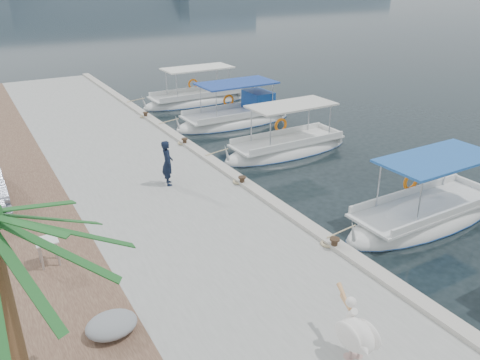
# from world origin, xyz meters

# --- Properties ---
(ground) EXTENTS (400.00, 400.00, 0.00)m
(ground) POSITION_xyz_m (0.00, 0.00, 0.00)
(ground) COLOR black
(ground) RESTS_ON ground
(concrete_quay) EXTENTS (6.00, 40.00, 0.50)m
(concrete_quay) POSITION_xyz_m (-3.00, 5.00, 0.25)
(concrete_quay) COLOR gray
(concrete_quay) RESTS_ON ground
(quay_curb) EXTENTS (0.44, 40.00, 0.12)m
(quay_curb) POSITION_xyz_m (-0.22, 5.00, 0.56)
(quay_curb) COLOR #ADA79A
(quay_curb) RESTS_ON concrete_quay
(cobblestone_strip) EXTENTS (4.00, 40.00, 0.50)m
(cobblestone_strip) POSITION_xyz_m (-8.00, 5.00, 0.25)
(cobblestone_strip) COLOR brown
(cobblestone_strip) RESTS_ON ground
(fishing_caique_b) EXTENTS (6.69, 2.16, 2.83)m
(fishing_caique_b) POSITION_xyz_m (3.93, -3.13, 0.13)
(fishing_caique_b) COLOR silver
(fishing_caique_b) RESTS_ON ground
(fishing_caique_c) EXTENTS (6.54, 2.07, 2.83)m
(fishing_caique_c) POSITION_xyz_m (3.86, 4.53, 0.13)
(fishing_caique_c) COLOR silver
(fishing_caique_c) RESTS_ON ground
(fishing_caique_d) EXTENTS (6.93, 2.46, 2.83)m
(fishing_caique_d) POSITION_xyz_m (4.16, 9.74, 0.19)
(fishing_caique_d) COLOR silver
(fishing_caique_d) RESTS_ON ground
(fishing_caique_e) EXTENTS (7.17, 2.21, 2.83)m
(fishing_caique_e) POSITION_xyz_m (4.17, 14.79, 0.12)
(fishing_caique_e) COLOR silver
(fishing_caique_e) RESTS_ON ground
(mooring_bollards) EXTENTS (0.28, 20.28, 0.33)m
(mooring_bollards) POSITION_xyz_m (-0.35, 1.50, 0.69)
(mooring_bollards) COLOR black
(mooring_bollards) RESTS_ON concrete_quay
(pelican) EXTENTS (0.79, 1.49, 1.16)m
(pelican) POSITION_xyz_m (-2.69, -6.78, 1.10)
(pelican) COLOR tan
(pelican) RESTS_ON concrete_quay
(fisherman) EXTENTS (0.52, 0.68, 1.66)m
(fisherman) POSITION_xyz_m (-2.61, 2.92, 1.33)
(fisherman) COLOR black
(fisherman) RESTS_ON concrete_quay
(tarp_bundle) EXTENTS (1.10, 0.90, 0.40)m
(tarp_bundle) POSITION_xyz_m (-6.64, -3.65, 0.70)
(tarp_bundle) COLOR gray
(tarp_bundle) RESTS_ON cobblestone_strip
(folding_table) EXTENTS (0.55, 0.55, 0.73)m
(folding_table) POSITION_xyz_m (-7.29, -0.27, 1.02)
(folding_table) COLOR silver
(folding_table) RESTS_ON cobblestone_strip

